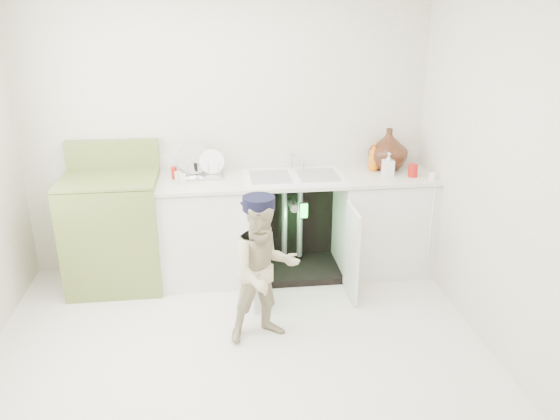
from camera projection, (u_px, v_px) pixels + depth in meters
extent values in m
plane|color=silver|center=(240.00, 355.00, 3.79)|extent=(3.50, 3.50, 0.00)
cube|color=beige|center=(227.00, 130.00, 4.73)|extent=(3.50, 2.50, 0.02)
cube|color=beige|center=(253.00, 314.00, 1.95)|extent=(3.50, 2.50, 0.02)
cube|color=beige|center=(504.00, 174.00, 3.54)|extent=(2.50, 3.00, 0.02)
cube|color=white|center=(202.00, 232.00, 4.72)|extent=(0.80, 0.60, 0.86)
cube|color=white|center=(382.00, 223.00, 4.90)|extent=(0.80, 0.60, 0.86)
cube|color=black|center=(289.00, 216.00, 5.06)|extent=(0.80, 0.06, 0.86)
cube|color=black|center=(293.00, 268.00, 4.95)|extent=(0.80, 0.60, 0.06)
cylinder|color=gray|center=(284.00, 222.00, 4.89)|extent=(0.05, 0.05, 0.70)
cylinder|color=gray|center=(300.00, 221.00, 4.90)|extent=(0.05, 0.05, 0.70)
cylinder|color=gray|center=(293.00, 205.00, 4.79)|extent=(0.07, 0.18, 0.07)
cube|color=white|center=(253.00, 258.00, 4.31)|extent=(0.03, 0.40, 0.76)
cube|color=white|center=(352.00, 253.00, 4.40)|extent=(0.02, 0.40, 0.76)
cube|color=silver|center=(294.00, 178.00, 4.64)|extent=(2.44, 0.64, 0.03)
cube|color=silver|center=(290.00, 159.00, 4.88)|extent=(2.44, 0.02, 0.15)
cube|color=white|center=(294.00, 177.00, 4.64)|extent=(0.85, 0.55, 0.02)
cube|color=gray|center=(270.00, 177.00, 4.61)|extent=(0.34, 0.40, 0.01)
cube|color=gray|center=(318.00, 175.00, 4.66)|extent=(0.34, 0.40, 0.01)
cylinder|color=silver|center=(291.00, 160.00, 4.81)|extent=(0.03, 0.03, 0.17)
cylinder|color=silver|center=(292.00, 153.00, 4.73)|extent=(0.02, 0.14, 0.02)
cylinder|color=silver|center=(303.00, 165.00, 4.84)|extent=(0.04, 0.04, 0.06)
cylinder|color=white|center=(431.00, 222.00, 4.61)|extent=(0.01, 0.01, 0.70)
cube|color=white|center=(432.00, 176.00, 4.55)|extent=(0.04, 0.02, 0.06)
cube|color=silver|center=(199.00, 175.00, 4.66)|extent=(0.43, 0.29, 0.02)
cylinder|color=silver|center=(194.00, 166.00, 4.64)|extent=(0.27, 0.10, 0.26)
cylinder|color=white|center=(212.00, 167.00, 4.64)|extent=(0.21, 0.06, 0.21)
cylinder|color=silver|center=(177.00, 171.00, 4.52)|extent=(0.01, 0.01, 0.12)
cylinder|color=silver|center=(188.00, 171.00, 4.53)|extent=(0.01, 0.01, 0.12)
cylinder|color=silver|center=(198.00, 170.00, 4.54)|extent=(0.01, 0.01, 0.12)
cylinder|color=silver|center=(209.00, 170.00, 4.55)|extent=(0.01, 0.01, 0.12)
cylinder|color=silver|center=(219.00, 170.00, 4.56)|extent=(0.01, 0.01, 0.12)
imported|color=#472614|center=(388.00, 149.00, 4.80)|extent=(0.35, 0.35, 0.36)
imported|color=orange|center=(374.00, 157.00, 4.77)|extent=(0.10, 0.10, 0.25)
imported|color=silver|center=(388.00, 164.00, 4.64)|extent=(0.09, 0.09, 0.20)
cylinder|color=#AD120E|center=(413.00, 170.00, 4.62)|extent=(0.08, 0.08, 0.11)
cylinder|color=#B2150F|center=(174.00, 173.00, 4.58)|extent=(0.05, 0.05, 0.10)
cylinder|color=beige|center=(178.00, 176.00, 4.51)|extent=(0.06, 0.06, 0.08)
cylinder|color=black|center=(196.00, 169.00, 4.64)|extent=(0.04, 0.04, 0.12)
cube|color=silver|center=(183.00, 179.00, 4.42)|extent=(0.05, 0.05, 0.09)
cube|color=olive|center=(115.00, 233.00, 4.60)|extent=(0.77, 0.65, 0.94)
cube|color=olive|center=(108.00, 178.00, 4.42)|extent=(0.77, 0.65, 0.02)
cube|color=olive|center=(112.00, 154.00, 4.64)|extent=(0.77, 0.06, 0.24)
cylinder|color=black|center=(79.00, 186.00, 4.25)|extent=(0.17, 0.17, 0.02)
cylinder|color=silver|center=(79.00, 185.00, 4.25)|extent=(0.20, 0.20, 0.01)
cylinder|color=black|center=(88.00, 174.00, 4.55)|extent=(0.17, 0.17, 0.02)
cylinder|color=silver|center=(88.00, 173.00, 4.55)|extent=(0.20, 0.20, 0.01)
cylinder|color=black|center=(130.00, 184.00, 4.30)|extent=(0.17, 0.17, 0.02)
cylinder|color=silver|center=(130.00, 183.00, 4.29)|extent=(0.20, 0.20, 0.01)
cylinder|color=black|center=(135.00, 173.00, 4.60)|extent=(0.17, 0.17, 0.02)
cylinder|color=silver|center=(135.00, 171.00, 4.59)|extent=(0.20, 0.20, 0.01)
imported|color=tan|center=(264.00, 271.00, 3.81)|extent=(0.60, 0.52, 1.07)
cylinder|color=black|center=(264.00, 204.00, 3.63)|extent=(0.27, 0.27, 0.09)
cube|color=black|center=(259.00, 204.00, 3.73)|extent=(0.19, 0.13, 0.01)
cube|color=black|center=(304.00, 211.00, 4.39)|extent=(0.07, 0.01, 0.14)
cube|color=#26F23F|center=(304.00, 211.00, 4.38)|extent=(0.06, 0.00, 0.12)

